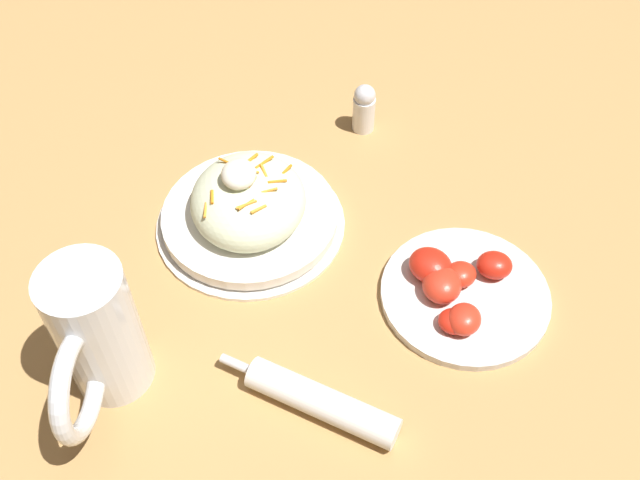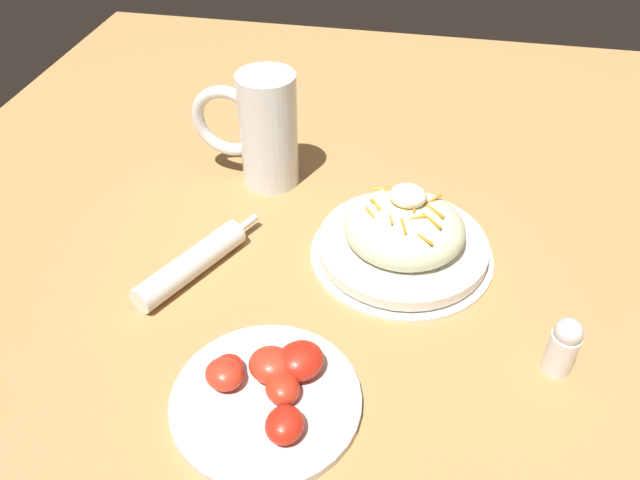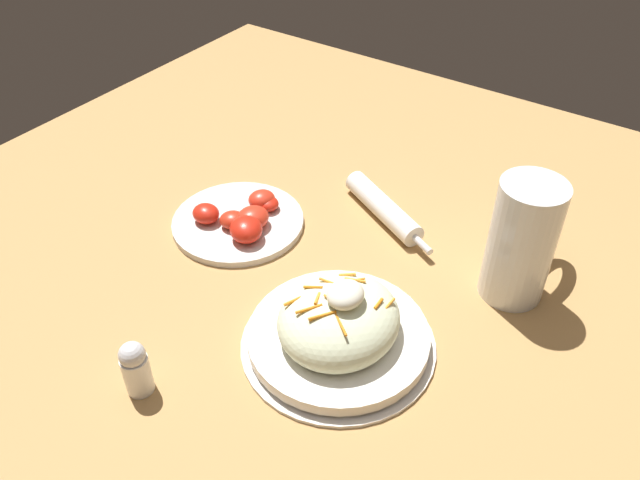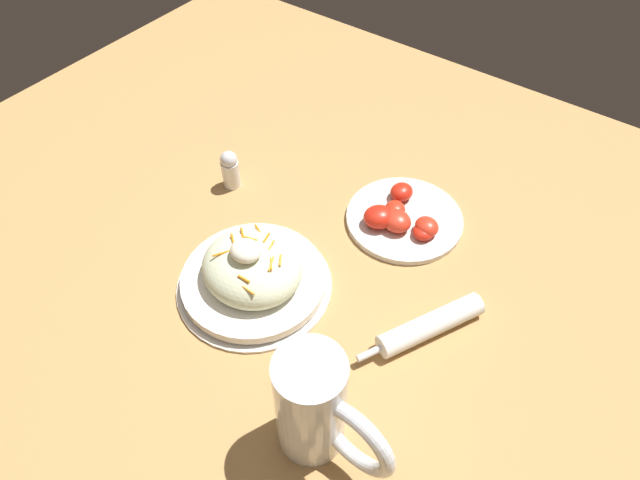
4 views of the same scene
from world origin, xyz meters
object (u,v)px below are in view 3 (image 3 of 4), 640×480
at_px(beer_mug, 523,244).
at_px(napkin_roll, 384,208).
at_px(salt_shaker, 136,368).
at_px(tomato_plate, 241,220).
at_px(salad_plate, 339,328).

height_order(beer_mug, napkin_roll, beer_mug).
xyz_separation_m(beer_mug, napkin_roll, (-0.04, -0.21, -0.06)).
height_order(napkin_roll, salt_shaker, salt_shaker).
bearing_deg(napkin_roll, tomato_plate, -49.05).
distance_m(napkin_roll, tomato_plate, 0.21).
relative_size(beer_mug, salt_shaker, 2.32).
relative_size(beer_mug, tomato_plate, 0.87).
bearing_deg(salt_shaker, tomato_plate, -161.71).
bearing_deg(beer_mug, salt_shaker, -35.74).
height_order(salad_plate, salt_shaker, salad_plate).
relative_size(salad_plate, salt_shaker, 3.22).
relative_size(tomato_plate, salt_shaker, 2.67).
bearing_deg(salad_plate, beer_mug, 147.91).
bearing_deg(beer_mug, tomato_plate, -74.92).
xyz_separation_m(salad_plate, salt_shaker, (0.17, -0.14, 0.00)).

